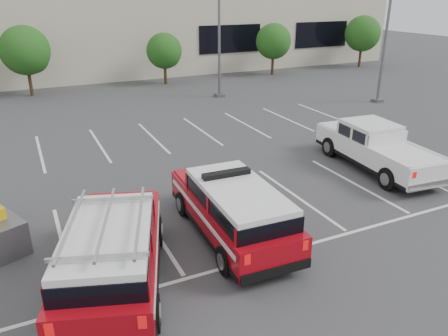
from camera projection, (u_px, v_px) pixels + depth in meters
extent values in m
plane|color=#37373A|center=(230.00, 212.00, 14.82)|extent=(120.00, 120.00, 0.00)
cube|color=silver|center=(184.00, 167.00, 18.59)|extent=(23.00, 15.00, 0.01)
cube|color=#B8B09B|center=(77.00, 26.00, 40.10)|extent=(60.00, 15.00, 8.00)
cylinder|color=#3F2B19|center=(30.00, 83.00, 30.90)|extent=(0.24, 0.24, 1.84)
sphere|color=#184813|center=(25.00, 50.00, 30.06)|extent=(3.37, 3.37, 3.37)
sphere|color=#184813|center=(32.00, 57.00, 30.57)|extent=(2.24, 2.24, 2.24)
cylinder|color=#3F2B19|center=(165.00, 75.00, 34.94)|extent=(0.24, 0.24, 1.51)
sphere|color=#184813|center=(164.00, 51.00, 34.24)|extent=(2.77, 2.77, 2.77)
sphere|color=#184813|center=(168.00, 56.00, 34.73)|extent=(1.85, 1.85, 1.85)
cylinder|color=#3F2B19|center=(272.00, 65.00, 38.88)|extent=(0.24, 0.24, 1.67)
sphere|color=#184813|center=(273.00, 41.00, 38.11)|extent=(3.07, 3.07, 3.07)
sphere|color=#184813|center=(276.00, 46.00, 38.61)|extent=(2.05, 2.05, 2.05)
cylinder|color=#3F2B19|center=(360.00, 57.00, 42.82)|extent=(0.24, 0.24, 1.84)
sphere|color=#184813|center=(363.00, 34.00, 41.98)|extent=(3.37, 3.37, 3.37)
sphere|color=#184813|center=(364.00, 39.00, 42.50)|extent=(2.24, 2.24, 2.24)
cube|color=#59595E|center=(219.00, 95.00, 30.96)|extent=(0.60, 0.60, 0.20)
cylinder|color=#59595E|center=(219.00, 23.00, 29.11)|extent=(0.18, 0.18, 10.00)
cube|color=#59595E|center=(377.00, 100.00, 29.51)|extent=(0.60, 0.60, 0.20)
cylinder|color=#59595E|center=(387.00, 24.00, 27.67)|extent=(0.18, 0.18, 10.00)
cube|color=maroon|center=(231.00, 212.00, 13.17)|extent=(2.26, 5.66, 0.85)
cube|color=black|center=(238.00, 200.00, 12.49)|extent=(2.03, 4.03, 0.45)
cube|color=silver|center=(239.00, 190.00, 12.37)|extent=(1.99, 3.95, 0.16)
cube|color=black|center=(226.00, 174.00, 13.06)|extent=(1.51, 0.35, 0.15)
cube|color=silver|center=(377.00, 150.00, 18.19)|extent=(2.57, 6.18, 0.87)
cube|color=black|center=(370.00, 132.00, 18.42)|extent=(2.08, 2.28, 0.46)
cube|color=silver|center=(371.00, 124.00, 18.30)|extent=(2.04, 2.24, 0.17)
cube|color=maroon|center=(114.00, 256.00, 10.88)|extent=(3.79, 5.90, 0.91)
cube|color=black|center=(108.00, 244.00, 10.12)|extent=(3.08, 4.21, 0.47)
cube|color=silver|center=(107.00, 232.00, 10.00)|extent=(3.02, 4.12, 0.17)
cube|color=#A5A5A8|center=(106.00, 221.00, 9.89)|extent=(3.02, 3.87, 0.06)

